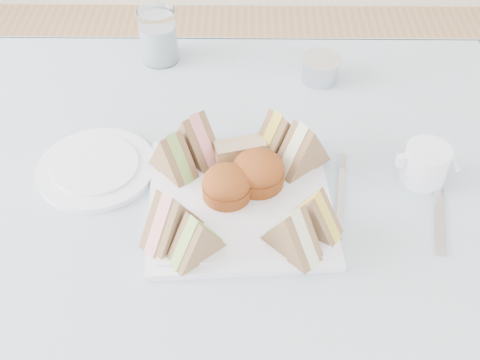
{
  "coord_description": "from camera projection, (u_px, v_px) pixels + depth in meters",
  "views": [
    {
      "loc": [
        0.04,
        -0.55,
        1.4
      ],
      "look_at": [
        0.03,
        0.05,
        0.8
      ],
      "focal_mm": 45.0,
      "sensor_mm": 36.0,
      "label": 1
    }
  ],
  "objects": [
    {
      "name": "tablecloth",
      "position": [
        219.0,
        232.0,
        0.86
      ],
      "size": [
        1.02,
        1.02,
        0.01
      ],
      "primitive_type": "cube",
      "color": "#A9BACE",
      "rests_on": "table"
    },
    {
      "name": "serving_plate",
      "position": [
        240.0,
        201.0,
        0.89
      ],
      "size": [
        0.29,
        0.29,
        0.01
      ],
      "primitive_type": "cube",
      "rotation": [
        0.0,
        0.0,
        0.07
      ],
      "color": "white",
      "rests_on": "tablecloth"
    },
    {
      "name": "sandwich_fl_a",
      "position": [
        170.0,
        216.0,
        0.81
      ],
      "size": [
        0.09,
        0.1,
        0.08
      ],
      "primitive_type": null,
      "rotation": [
        0.0,
        0.0,
        0.88
      ],
      "color": "brown",
      "rests_on": "serving_plate"
    },
    {
      "name": "sandwich_fl_b",
      "position": [
        196.0,
        236.0,
        0.79
      ],
      "size": [
        0.08,
        0.08,
        0.07
      ],
      "primitive_type": null,
      "rotation": [
        0.0,
        0.0,
        0.71
      ],
      "color": "brown",
      "rests_on": "serving_plate"
    },
    {
      "name": "sandwich_fr_a",
      "position": [
        314.0,
        212.0,
        0.82
      ],
      "size": [
        0.09,
        0.07,
        0.07
      ],
      "primitive_type": null,
      "rotation": [
        0.0,
        0.0,
        -0.55
      ],
      "color": "brown",
      "rests_on": "serving_plate"
    },
    {
      "name": "sandwich_fr_b",
      "position": [
        293.0,
        230.0,
        0.79
      ],
      "size": [
        0.09,
        0.09,
        0.08
      ],
      "primitive_type": null,
      "rotation": [
        0.0,
        0.0,
        -0.79
      ],
      "color": "brown",
      "rests_on": "serving_plate"
    },
    {
      "name": "sandwich_bl_a",
      "position": [
        172.0,
        153.0,
        0.9
      ],
      "size": [
        0.08,
        0.09,
        0.07
      ],
      "primitive_type": null,
      "rotation": [
        0.0,
        0.0,
        2.29
      ],
      "color": "brown",
      "rests_on": "serving_plate"
    },
    {
      "name": "sandwich_bl_b",
      "position": [
        195.0,
        135.0,
        0.92
      ],
      "size": [
        0.09,
        0.1,
        0.08
      ],
      "primitive_type": null,
      "rotation": [
        0.0,
        0.0,
        2.33
      ],
      "color": "brown",
      "rests_on": "serving_plate"
    },
    {
      "name": "sandwich_br_a",
      "position": [
        302.0,
        146.0,
        0.91
      ],
      "size": [
        0.1,
        0.09,
        0.08
      ],
      "primitive_type": null,
      "rotation": [
        0.0,
        0.0,
        -2.43
      ],
      "color": "brown",
      "rests_on": "serving_plate"
    },
    {
      "name": "sandwich_br_b",
      "position": [
        278.0,
        133.0,
        0.93
      ],
      "size": [
        0.09,
        0.09,
        0.08
      ],
      "primitive_type": null,
      "rotation": [
        0.0,
        0.0,
        -2.43
      ],
      "color": "brown",
      "rests_on": "serving_plate"
    },
    {
      "name": "scone_left",
      "position": [
        227.0,
        185.0,
        0.87
      ],
      "size": [
        0.08,
        0.08,
        0.05
      ],
      "primitive_type": "cylinder",
      "rotation": [
        0.0,
        0.0,
        -0.05
      ],
      "color": "#732F0B",
      "rests_on": "serving_plate"
    },
    {
      "name": "scone_right",
      "position": [
        258.0,
        171.0,
        0.89
      ],
      "size": [
        0.1,
        0.1,
        0.05
      ],
      "primitive_type": "cylinder",
      "rotation": [
        0.0,
        0.0,
        0.33
      ],
      "color": "#732F0B",
      "rests_on": "serving_plate"
    },
    {
      "name": "pastry_slice",
      "position": [
        240.0,
        152.0,
        0.93
      ],
      "size": [
        0.08,
        0.05,
        0.04
      ],
      "primitive_type": "cube",
      "rotation": [
        0.0,
        0.0,
        0.27
      ],
      "color": "#E3CA82",
      "rests_on": "serving_plate"
    },
    {
      "name": "side_plate",
      "position": [
        96.0,
        168.0,
        0.94
      ],
      "size": [
        0.19,
        0.19,
        0.01
      ],
      "primitive_type": "cylinder",
      "rotation": [
        0.0,
        0.0,
        -0.01
      ],
      "color": "white",
      "rests_on": "tablecloth"
    },
    {
      "name": "water_glass",
      "position": [
        158.0,
        36.0,
        1.13
      ],
      "size": [
        0.08,
        0.08,
        0.1
      ],
      "primitive_type": "cylinder",
      "rotation": [
        0.0,
        0.0,
        0.09
      ],
      "color": "white",
      "rests_on": "tablecloth"
    },
    {
      "name": "tea_strainer",
      "position": [
        320.0,
        70.0,
        1.1
      ],
      "size": [
        0.09,
        0.09,
        0.04
      ],
      "primitive_type": "cylinder",
      "rotation": [
        0.0,
        0.0,
        0.16
      ],
      "color": "#B9BAC4",
      "rests_on": "tablecloth"
    },
    {
      "name": "knife",
      "position": [
        439.0,
        203.0,
        0.89
      ],
      "size": [
        0.05,
        0.2,
        0.0
      ],
      "primitive_type": "cube",
      "rotation": [
        0.0,
        0.0,
        -0.2
      ],
      "color": "#B9BAC4",
      "rests_on": "tablecloth"
    },
    {
      "name": "fork",
      "position": [
        340.0,
        209.0,
        0.88
      ],
      "size": [
        0.04,
        0.17,
        0.0
      ],
      "primitive_type": "cube",
      "rotation": [
        0.0,
        0.0,
        -0.15
      ],
      "color": "#B9BAC4",
      "rests_on": "tablecloth"
    },
    {
      "name": "creamer_jug",
      "position": [
        426.0,
        164.0,
        0.91
      ],
      "size": [
        0.08,
        0.08,
        0.06
      ],
      "primitive_type": "cylinder",
      "rotation": [
        0.0,
        0.0,
        0.14
      ],
      "color": "white",
      "rests_on": "tablecloth"
    }
  ]
}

